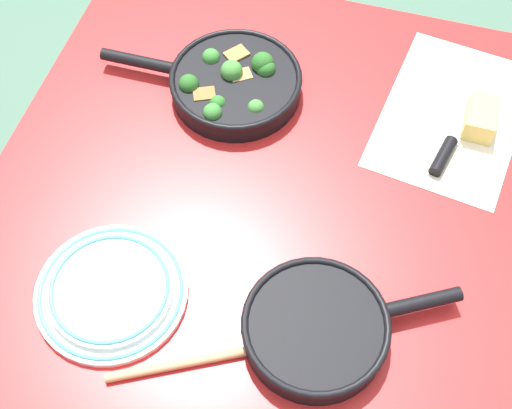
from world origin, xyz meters
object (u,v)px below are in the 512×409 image
at_px(wooden_spoon, 243,352).
at_px(dinner_plate_stack, 111,291).
at_px(grater_knife, 451,141).
at_px(skillet_broccoli, 233,82).
at_px(cheese_block, 480,119).
at_px(skillet_eggs, 317,328).

xyz_separation_m(wooden_spoon, dinner_plate_stack, (0.04, 0.24, 0.00)).
bearing_deg(grater_knife, dinner_plate_stack, 146.75).
bearing_deg(dinner_plate_stack, skillet_broccoli, -7.74).
xyz_separation_m(grater_knife, dinner_plate_stack, (-0.46, 0.49, 0.00)).
bearing_deg(grater_knife, cheese_block, -24.82).
bearing_deg(wooden_spoon, grater_knife, 35.41).
xyz_separation_m(skillet_eggs, dinner_plate_stack, (-0.02, 0.34, -0.01)).
height_order(grater_knife, cheese_block, cheese_block).
xyz_separation_m(skillet_broccoli, skillet_eggs, (-0.45, -0.27, -0.00)).
height_order(skillet_broccoli, grater_knife, skillet_broccoli).
relative_size(wooden_spoon, grater_knife, 1.31).
distance_m(skillet_broccoli, grater_knife, 0.43).
bearing_deg(skillet_eggs, skillet_broccoli, 91.64).
distance_m(skillet_broccoli, wooden_spoon, 0.54).
bearing_deg(cheese_block, skillet_broccoli, 95.54).
xyz_separation_m(grater_knife, cheese_block, (0.05, -0.04, 0.02)).
relative_size(skillet_broccoli, wooden_spoon, 1.27).
relative_size(skillet_eggs, cheese_block, 3.83).
bearing_deg(cheese_block, skillet_eggs, 158.33).
bearing_deg(skillet_broccoli, skillet_eggs, 120.95).
bearing_deg(skillet_broccoli, dinner_plate_stack, 81.65).
height_order(skillet_eggs, grater_knife, skillet_eggs).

